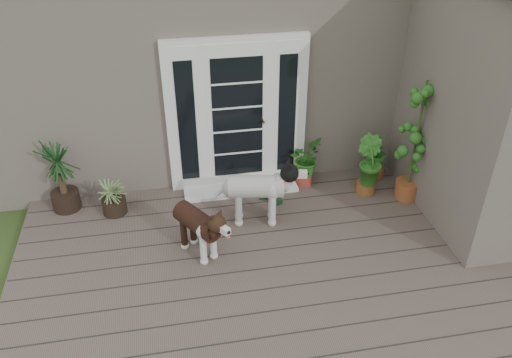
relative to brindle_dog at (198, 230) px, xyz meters
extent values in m
cube|color=#6B5B4C|center=(0.91, -0.75, -0.41)|extent=(6.20, 4.60, 0.12)
cube|color=#665E54|center=(0.91, 3.50, 1.08)|extent=(7.40, 4.00, 3.10)
cube|color=#665E54|center=(3.81, 0.35, 1.08)|extent=(1.60, 2.40, 3.10)
cube|color=white|center=(0.71, 1.45, 0.73)|extent=(1.90, 0.14, 2.15)
cube|color=white|center=(0.71, 1.25, -0.32)|extent=(1.60, 0.40, 0.05)
imported|color=#1A5E1E|center=(1.64, 1.25, -0.04)|extent=(0.64, 0.64, 0.61)
imported|color=#1B5618|center=(2.43, 0.88, -0.03)|extent=(0.56, 0.56, 0.64)
imported|color=#154C17|center=(2.70, 1.25, -0.07)|extent=(0.50, 0.50, 0.55)
camera|label=1|loc=(-0.21, -4.84, 3.78)|focal=36.48mm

